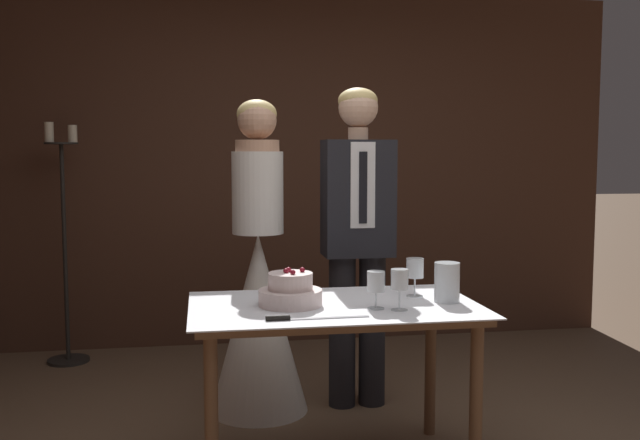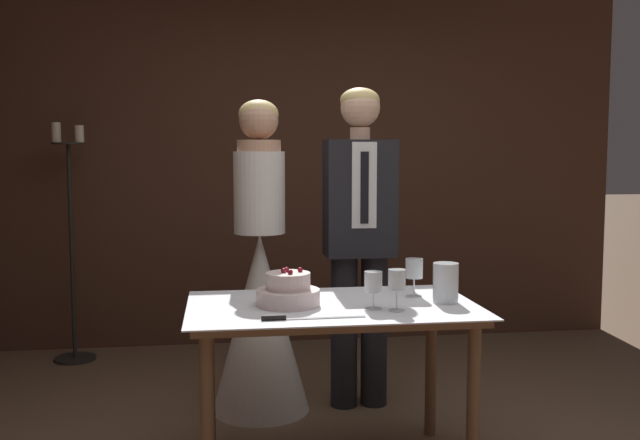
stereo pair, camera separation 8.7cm
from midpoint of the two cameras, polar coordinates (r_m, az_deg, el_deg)
name	(u,v)px [view 2 (the right image)]	position (r m, az deg, el deg)	size (l,w,h in m)	color
wall_back	(304,168)	(5.41, -0.84, 4.14)	(4.85, 0.12, 2.63)	#472B1E
cake_table	(332,325)	(3.23, 1.76, -8.38)	(1.29, 0.79, 0.76)	brown
tiered_cake	(288,292)	(3.17, -1.78, -5.76)	(0.28, 0.28, 0.17)	beige
cake_knife	(293,318)	(2.92, -1.28, -7.82)	(0.43, 0.03, 0.02)	silver
wine_glass_near	(397,281)	(3.08, 6.98, -4.85)	(0.08, 0.08, 0.18)	silver
wine_glass_middle	(373,283)	(3.10, 5.09, -5.03)	(0.08, 0.08, 0.17)	silver
wine_glass_far	(414,270)	(3.38, 8.28, -4.02)	(0.08, 0.08, 0.18)	silver
hurricane_candle	(446,284)	(3.29, 10.77, -5.03)	(0.12, 0.12, 0.18)	silver
bride	(260,298)	(3.96, -4.17, -6.23)	(0.54, 0.54, 1.72)	white
groom	(360,229)	(3.98, 3.81, -0.69)	(0.38, 0.25, 1.79)	black
candle_stand	(72,252)	(5.15, -18.80, -2.48)	(0.28, 0.28, 1.64)	black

